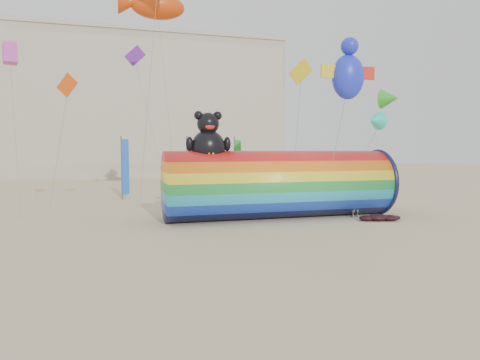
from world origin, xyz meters
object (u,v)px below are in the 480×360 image
object	(u,v)px
windsock_assembly	(279,183)
kite_handler	(355,202)
fabric_bundle	(380,218)
hotel_building	(74,106)

from	to	relation	value
windsock_assembly	kite_handler	distance (m)	4.76
fabric_bundle	windsock_assembly	bearing A→B (deg)	152.66
windsock_assembly	fabric_bundle	world-z (taller)	windsock_assembly
hotel_building	windsock_assembly	distance (m)	46.72
windsock_assembly	kite_handler	xyz separation A→B (m)	(4.46, -1.17, -1.20)
kite_handler	hotel_building	bearing A→B (deg)	-74.37
kite_handler	fabric_bundle	world-z (taller)	kite_handler
windsock_assembly	fabric_bundle	distance (m)	6.17
windsock_assembly	kite_handler	world-z (taller)	windsock_assembly
hotel_building	fabric_bundle	world-z (taller)	hotel_building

